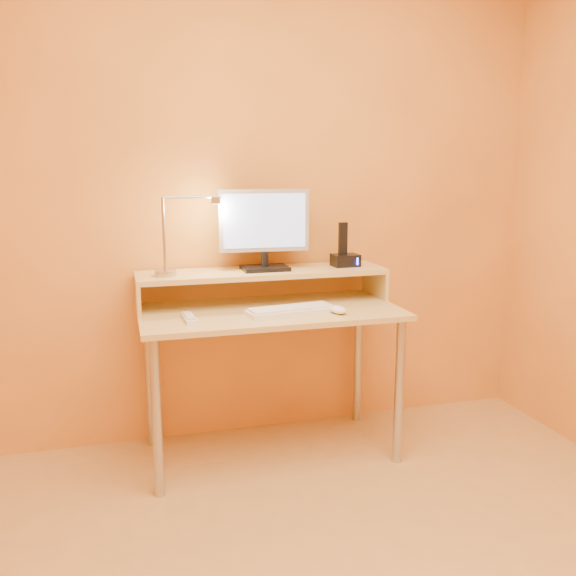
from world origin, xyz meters
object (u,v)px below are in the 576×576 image
object	(u,v)px
phone_dock	(345,260)
remote_control	(189,318)
mouse	(338,309)
lamp_base	(166,273)
monitor_panel	(264,220)
keyboard	(291,311)

from	to	relation	value
phone_dock	remote_control	world-z (taller)	phone_dock
phone_dock	mouse	bearing A→B (deg)	-117.54
lamp_base	remote_control	size ratio (longest dim) A/B	0.59
phone_dock	remote_control	distance (m)	0.87
monitor_panel	keyboard	world-z (taller)	monitor_panel
monitor_panel	lamp_base	xyz separation A→B (m)	(-0.48, -0.04, -0.23)
keyboard	mouse	bearing A→B (deg)	-23.43
monitor_panel	phone_dock	size ratio (longest dim) A/B	3.34
mouse	phone_dock	bearing A→B (deg)	54.42
phone_dock	mouse	xyz separation A→B (m)	(-0.15, -0.31, -0.17)
keyboard	remote_control	world-z (taller)	keyboard
phone_dock	remote_control	xyz separation A→B (m)	(-0.82, -0.25, -0.18)
lamp_base	keyboard	xyz separation A→B (m)	(0.53, -0.23, -0.16)
mouse	remote_control	distance (m)	0.66
monitor_panel	phone_dock	distance (m)	0.46
monitor_panel	mouse	bearing A→B (deg)	-47.80
phone_dock	keyboard	world-z (taller)	phone_dock
monitor_panel	remote_control	world-z (taller)	monitor_panel
monitor_panel	keyboard	xyz separation A→B (m)	(0.06, -0.27, -0.39)
monitor_panel	mouse	size ratio (longest dim) A/B	3.98
monitor_panel	keyboard	distance (m)	0.47
remote_control	keyboard	bearing A→B (deg)	-2.67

